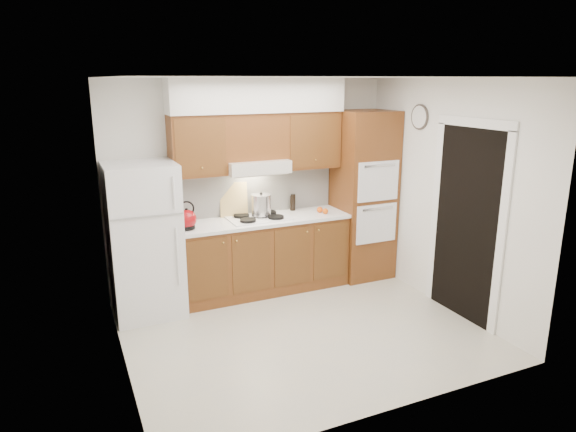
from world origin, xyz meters
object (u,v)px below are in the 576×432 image
Objects in this scene: kettle at (187,219)px; stock_pot at (261,205)px; fridge at (144,240)px; oven_cabinet at (363,195)px.

kettle is 0.97m from stock_pot.
stock_pot is at bearing 4.52° from fridge.
oven_cabinet is 8.94× the size of stock_pot.
stock_pot is (0.96, 0.15, 0.03)m from kettle.
oven_cabinet is (2.85, 0.03, 0.24)m from fridge.
fridge is 0.78× the size of oven_cabinet.
fridge is 0.52m from kettle.
fridge reaches higher than stock_pot.
kettle is at bearing -170.88° from stock_pot.
fridge is 6.99× the size of stock_pot.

